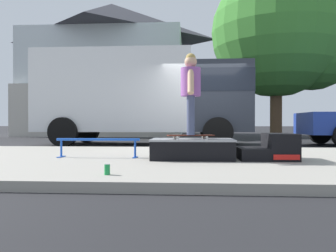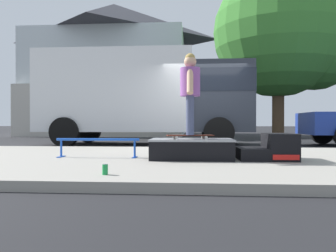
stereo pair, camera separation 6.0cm
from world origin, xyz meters
name	(u,v)px [view 1 (the left image)]	position (x,y,z in m)	size (l,w,h in m)	color
ground_plane	(206,150)	(0.00, 0.00, 0.00)	(140.00, 140.00, 0.00)	black
sidewalk_slab	(215,161)	(0.00, -3.00, 0.06)	(50.00, 5.00, 0.12)	gray
skate_box	(192,148)	(-0.39, -3.27, 0.30)	(1.37, 0.83, 0.34)	black
kicker_ramp	(271,149)	(0.91, -3.27, 0.30)	(0.90, 0.78, 0.43)	black
grind_rail	(98,143)	(-2.04, -3.12, 0.37)	(1.48, 0.28, 0.33)	blue
skateboard	(191,136)	(-0.42, -3.28, 0.51)	(0.81, 0.37, 0.07)	#4C1E14
skater_kid	(191,87)	(-0.42, -3.28, 1.33)	(0.33, 0.70, 1.36)	#3F4766
soda_can	(107,169)	(-1.39, -5.03, 0.18)	(0.07, 0.07, 0.13)	#198C3F
box_truck	(145,94)	(-1.92, 2.20, 1.70)	(6.91, 2.63, 3.05)	silver
street_tree_main	(284,36)	(4.11, 7.40, 4.91)	(6.82, 6.20, 8.19)	brown
house_behind	(111,68)	(-5.43, 12.03, 4.24)	(9.54, 8.23, 8.40)	silver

